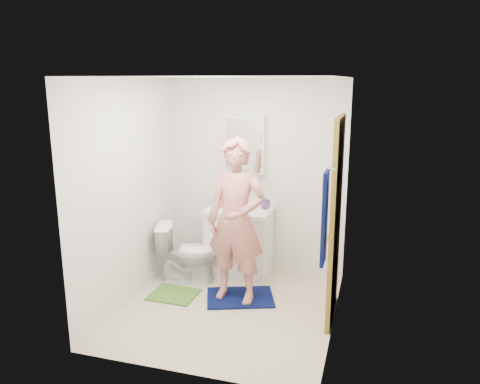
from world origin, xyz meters
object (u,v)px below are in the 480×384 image
medicine_cabinet (245,145)px  towel (325,218)px  vanity_cabinet (240,243)px  toilet (188,252)px  soap_dispenser (220,199)px  toothbrush_cup (265,204)px  man (236,221)px

medicine_cabinet → towel: (1.18, -1.71, -0.35)m
vanity_cabinet → toilet: vanity_cabinet is taller
towel → soap_dispenser: bearing=134.1°
vanity_cabinet → toothbrush_cup: toothbrush_cup is taller
towel → man: (-1.00, 0.77, -0.34)m
medicine_cabinet → toilet: (-0.53, -0.61, -1.24)m
towel → toilet: (-1.71, 1.10, -0.89)m
vanity_cabinet → soap_dispenser: soap_dispenser is taller
soap_dispenser → man: (0.42, -0.70, -0.04)m
soap_dispenser → toothbrush_cup: soap_dispenser is taller
toilet → man: (0.71, -0.33, 0.55)m
toothbrush_cup → soap_dispenser: bearing=-169.7°
medicine_cabinet → soap_dispenser: medicine_cabinet is taller
toilet → towel: bearing=-137.9°
medicine_cabinet → man: medicine_cabinet is taller
vanity_cabinet → medicine_cabinet: bearing=90.0°
soap_dispenser → toothbrush_cup: 0.56m
towel → man: bearing=142.6°
medicine_cabinet → man: bearing=-79.4°
toilet → soap_dispenser: soap_dispenser is taller
towel → toothbrush_cup: size_ratio=6.26×
medicine_cabinet → man: size_ratio=0.39×
toothbrush_cup → man: (-0.12, -0.80, 0.01)m
toothbrush_cup → towel: bearing=-60.8°
medicine_cabinet → soap_dispenser: (-0.25, -0.24, -0.64)m
towel → vanity_cabinet: bearing=128.5°
soap_dispenser → vanity_cabinet: bearing=2.8°
toilet → man: 0.96m
soap_dispenser → man: size_ratio=0.12×
towel → toilet: size_ratio=1.11×
toilet → toothbrush_cup: 1.10m
man → towel: bearing=-31.7°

